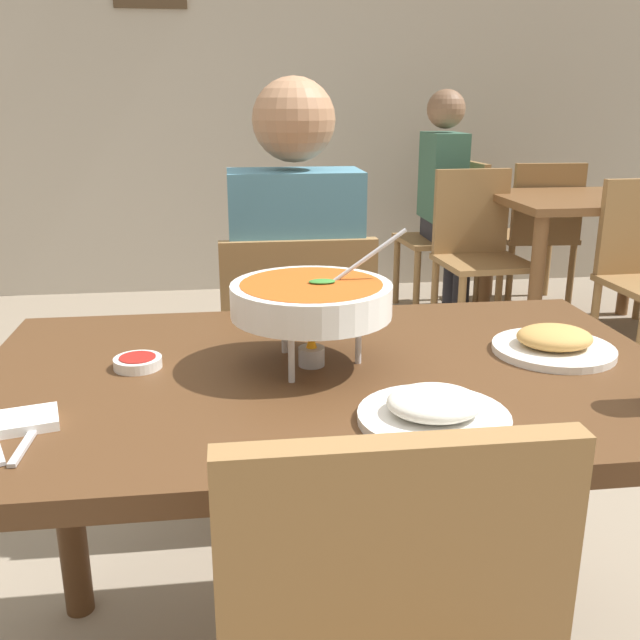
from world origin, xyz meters
TOP-DOWN VIEW (x-y plane):
  - cafe_rear_partition at (0.00, 3.58)m, footprint 10.00×0.10m
  - dining_table_main at (0.00, 0.00)m, footprint 1.31×0.81m
  - chair_diner_main at (-0.00, 0.69)m, footprint 0.44×0.44m
  - diner_main at (0.00, 0.73)m, footprint 0.40×0.45m
  - curry_bowl at (-0.03, 0.02)m, footprint 0.33×0.30m
  - rice_plate at (0.13, -0.25)m, footprint 0.24×0.24m
  - appetizer_plate at (0.45, 0.03)m, footprint 0.24×0.24m
  - sauce_dish at (-0.36, 0.05)m, footprint 0.09×0.09m
  - napkin_folded at (-0.51, -0.18)m, footprint 0.14×0.11m
  - spoon_utensil at (-0.48, -0.23)m, footprint 0.02×0.17m
  - dining_table_far at (1.73, 2.28)m, footprint 1.00×0.80m
  - chair_bg_middle at (1.16, 2.88)m, footprint 0.47×0.47m
  - chair_bg_right at (1.13, 2.34)m, footprint 0.47×0.47m
  - chair_bg_window at (1.69, 2.83)m, footprint 0.47×0.47m
  - patron_bg_middle at (1.11, 2.85)m, footprint 0.45×0.40m

SIDE VIEW (x-z plane):
  - chair_diner_main at x=0.00m, z-range 0.06..0.96m
  - chair_bg_middle at x=1.16m, z-range 0.06..0.96m
  - chair_bg_right at x=1.13m, z-range 0.06..0.96m
  - chair_bg_window at x=1.69m, z-range 0.06..0.96m
  - dining_table_far at x=1.73m, z-range 0.25..1.01m
  - dining_table_main at x=0.00m, z-range 0.27..1.03m
  - diner_main at x=0.00m, z-range 0.09..1.40m
  - patron_bg_middle at x=1.11m, z-range 0.09..1.40m
  - spoon_utensil at x=-0.48m, z-range 0.77..0.77m
  - napkin_folded at x=-0.51m, z-range 0.77..0.78m
  - sauce_dish at x=-0.36m, z-range 0.77..0.79m
  - rice_plate at x=0.13m, z-range 0.76..0.81m
  - appetizer_plate at x=0.45m, z-range 0.76..0.81m
  - curry_bowl at x=-0.03m, z-range 0.77..1.02m
  - cafe_rear_partition at x=0.00m, z-range 0.00..3.00m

